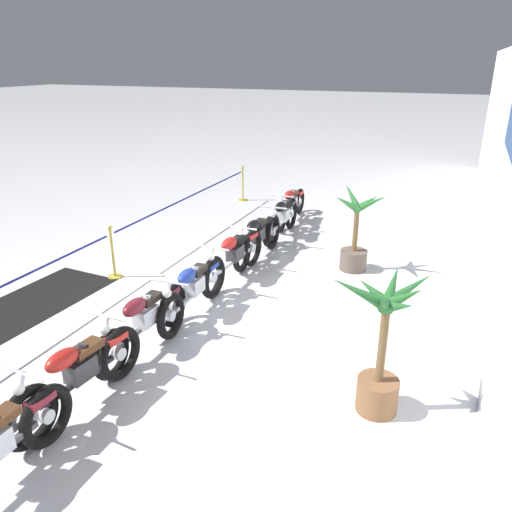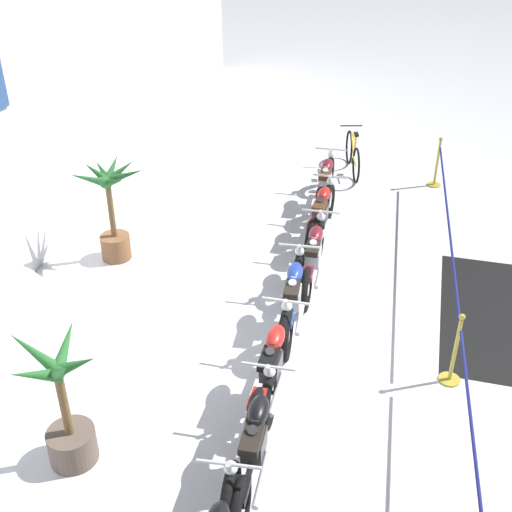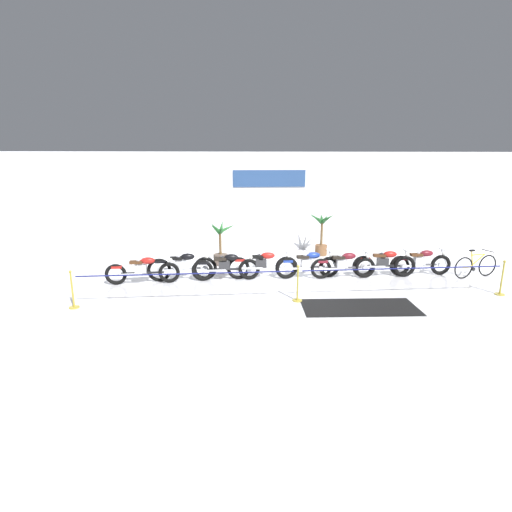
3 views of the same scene
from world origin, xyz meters
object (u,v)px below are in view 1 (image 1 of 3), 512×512
Objects in this scene: motorcycle_black_1 at (282,218)px; motorcycle_maroon_5 at (143,321)px; floor_banner at (26,306)px; motorcycle_red_0 at (291,205)px; stanchion_far_left at (155,219)px; stanchion_mid_left at (113,260)px; motorcycle_blue_4 at (193,290)px; potted_palm_right_of_row at (382,344)px; motorcycle_red_3 at (234,257)px; motorcycle_black_2 at (256,238)px; potted_palm_left_of_row at (355,238)px; motorcycle_red_6 at (77,376)px.

motorcycle_black_1 is 5.36m from motorcycle_maroon_5.
motorcycle_red_0 is at bearing 160.28° from floor_banner.
stanchion_mid_left is at bearing 0.00° from stanchion_far_left.
potted_palm_right_of_row is at bearing 68.67° from motorcycle_blue_4.
floor_banner is at bearing -50.37° from motorcycle_red_3.
motorcycle_red_0 is 0.19× the size of stanchion_far_left.
motorcycle_black_1 is 1.43m from motorcycle_black_2.
motorcycle_maroon_5 is 0.18× the size of stanchion_far_left.
floor_banner is at bearing -94.03° from potted_palm_right_of_row.
motorcycle_blue_4 is at bearing 0.40° from motorcycle_black_2.
stanchion_mid_left is at bearing -70.91° from motorcycle_red_3.
potted_palm_left_of_row is at bearing 57.66° from motorcycle_black_1.
stanchion_far_left reaches higher than floor_banner.
motorcycle_red_6 is at bearing -67.66° from potted_palm_right_of_row.
motorcycle_red_3 is at bearing 176.46° from motorcycle_maroon_5.
floor_banner is (0.82, -2.82, -0.45)m from motorcycle_blue_4.
floor_banner is (6.24, -2.66, -0.45)m from motorcycle_red_0.
motorcycle_red_6 is 2.04× the size of stanchion_mid_left.
motorcycle_black_2 is at bearing -2.79° from motorcycle_black_1.
floor_banner is at bearing -29.88° from motorcycle_black_1.
motorcycle_blue_4 is 3.57m from potted_palm_left_of_row.
potted_palm_right_of_row is at bearing 69.40° from stanchion_mid_left.
motorcycle_red_0 is 6.80m from floor_banner.
stanchion_mid_left is (0.76, -2.20, -0.12)m from motorcycle_red_3.
potted_palm_right_of_row is 0.57× the size of floor_banner.
motorcycle_red_6 is 1.21× the size of potted_palm_right_of_row.
potted_palm_left_of_row is (-4.11, 2.17, 0.22)m from motorcycle_maroon_5.
motorcycle_red_0 is at bearing 156.62° from stanchion_mid_left.
motorcycle_red_0 is at bearing -153.24° from potted_palm_right_of_row.
stanchion_mid_left reaches higher than motorcycle_black_1.
motorcycle_black_2 is at bearing -84.98° from potted_palm_left_of_row.
motorcycle_black_1 is 2.95m from stanchion_far_left.
stanchion_far_left reaches higher than motorcycle_red_0.
motorcycle_red_3 is (3.89, 0.19, 0.03)m from motorcycle_red_0.
motorcycle_blue_4 is 0.18× the size of stanchion_far_left.
motorcycle_blue_4 is at bearing 109.59° from floor_banner.
potted_palm_right_of_row is (-1.35, 3.29, 0.44)m from motorcycle_red_6.
stanchion_mid_left is 0.34× the size of floor_banner.
floor_banner is (-0.42, -6.02, -0.90)m from potted_palm_right_of_row.
stanchion_mid_left reaches higher than motorcycle_red_0.
potted_palm_left_of_row reaches higher than motorcycle_red_3.
motorcycle_blue_4 is 1.02× the size of motorcycle_red_6.
stanchion_far_left is (-3.44, -2.03, 0.29)m from motorcycle_maroon_5.
motorcycle_blue_4 is (2.75, 0.02, -0.00)m from motorcycle_black_2.
motorcycle_red_3 is 2.71m from motorcycle_maroon_5.
stanchion_far_left is at bearing -81.01° from potted_palm_left_of_row.
stanchion_far_left is 3.93× the size of floor_banner.
motorcycle_black_2 is at bearing -179.60° from motorcycle_blue_4.
stanchion_far_left is (0.66, -4.20, 0.07)m from potted_palm_left_of_row.
stanchion_far_left reaches higher than motorcycle_blue_4.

